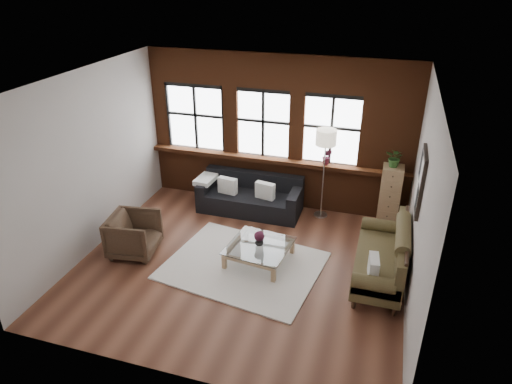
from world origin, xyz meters
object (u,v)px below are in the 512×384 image
(vintage_settee, at_px, (380,253))
(drawer_chest, at_px, (390,197))
(dark_sofa, at_px, (250,195))
(floor_lamp, at_px, (324,171))
(coffee_table, at_px, (259,253))
(vase, at_px, (259,242))
(armchair, at_px, (134,235))

(vintage_settee, xyz_separation_m, drawer_chest, (0.06, 1.83, 0.12))
(dark_sofa, bearing_deg, vintage_settee, -30.48)
(dark_sofa, distance_m, drawer_chest, 2.81)
(drawer_chest, distance_m, floor_lamp, 1.37)
(coffee_table, height_order, floor_lamp, floor_lamp)
(vintage_settee, xyz_separation_m, vase, (-2.02, -0.10, -0.10))
(coffee_table, height_order, drawer_chest, drawer_chest)
(floor_lamp, bearing_deg, dark_sofa, -170.95)
(dark_sofa, distance_m, vintage_settee, 3.16)
(vase, distance_m, drawer_chest, 2.85)
(dark_sofa, height_order, vase, dark_sofa)
(vintage_settee, height_order, armchair, vintage_settee)
(vase, bearing_deg, vintage_settee, 2.89)
(coffee_table, bearing_deg, drawer_chest, 42.81)
(vintage_settee, bearing_deg, vase, -177.11)
(vase, bearing_deg, drawer_chest, 42.81)
(dark_sofa, distance_m, coffee_table, 1.86)
(vintage_settee, distance_m, armchair, 4.27)
(armchair, distance_m, drawer_chest, 4.89)
(vintage_settee, height_order, coffee_table, vintage_settee)
(vintage_settee, distance_m, drawer_chest, 1.83)
(drawer_chest, bearing_deg, dark_sofa, -175.44)
(vase, relative_size, floor_lamp, 0.08)
(armchair, distance_m, vase, 2.26)
(dark_sofa, relative_size, drawer_chest, 1.67)
(floor_lamp, bearing_deg, vase, -111.50)
(dark_sofa, bearing_deg, drawer_chest, 4.56)
(dark_sofa, relative_size, coffee_table, 2.07)
(dark_sofa, relative_size, vintage_settee, 1.10)
(drawer_chest, height_order, floor_lamp, floor_lamp)
(floor_lamp, bearing_deg, vintage_settee, -55.68)
(drawer_chest, bearing_deg, armchair, -151.82)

